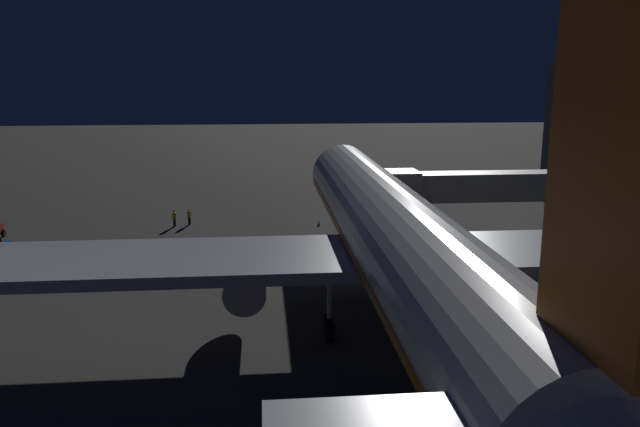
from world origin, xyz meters
name	(u,v)px	position (x,y,z in m)	size (l,w,h in m)	color
ground_plane	(364,271)	(0.00, 0.00, 0.00)	(320.00, 320.00, 0.00)	#383533
airliner_at_gate	(397,242)	(0.00, 11.93, 5.65)	(54.14, 58.95, 20.14)	silver
jet_bridge	(478,187)	(-11.29, -5.92, 5.74)	(20.90, 3.40, 7.28)	#9E9E99
apron_floodlight_mast	(588,123)	(-25.50, -14.05, 10.77)	(2.90, 0.50, 18.63)	#59595E
ground_crew_by_belt_loader	(174,217)	(17.38, -17.15, 0.97)	(0.40, 0.40, 1.77)	black
ground_crew_marshaller_fwd	(189,216)	(15.91, -17.85, 0.97)	(0.40, 0.40, 1.76)	black
traffic_cone_nose_port	(360,222)	(-2.20, -16.18, 0.28)	(0.36, 0.36, 0.55)	orange
traffic_cone_nose_starboard	(319,223)	(2.20, -16.18, 0.28)	(0.36, 0.36, 0.55)	orange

